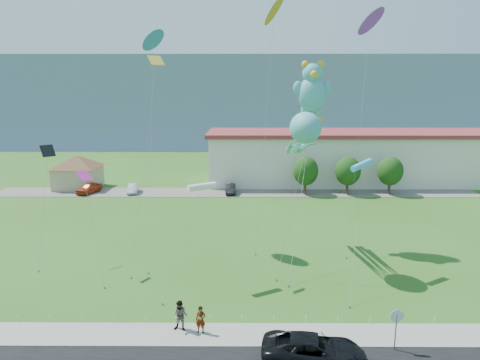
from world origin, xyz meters
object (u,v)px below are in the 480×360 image
warehouse (394,156)px  pedestrian_left (201,320)px  suv (314,351)px  parked_car_silver (133,189)px  parked_car_black (230,189)px  octopus_kite (303,136)px  stop_sign (397,320)px  parked_car_red (89,188)px  teddy_bear_kite (312,90)px  pavilion (78,169)px  pedestrian_right (180,316)px

warehouse → pedestrian_left: size_ratio=37.09×
suv → parked_car_silver: size_ratio=1.42×
parked_car_black → octopus_kite: octopus_kite is taller
stop_sign → parked_car_red: size_ratio=0.56×
parked_car_black → teddy_bear_kite: (8.05, -20.36, 13.67)m
stop_sign → teddy_bear_kite: teddy_bear_kite is taller
stop_sign → parked_car_silver: (-24.30, 38.71, -1.17)m
pedestrian_left → parked_car_black: size_ratio=0.40×
parked_car_red → teddy_bear_kite: bearing=-17.1°
teddy_bear_kite → pavilion: bearing=142.6°
pedestrian_right → teddy_bear_kite: teddy_bear_kite is taller
pavilion → parked_car_silver: 10.11m
pedestrian_left → pavilion: bearing=126.1°
teddy_bear_kite → suv: bearing=-97.5°
parked_car_red → pavilion: bearing=146.9°
pedestrian_left → parked_car_silver: pedestrian_left is taller
stop_sign → pavilion: bearing=128.4°
octopus_kite → pedestrian_right: bearing=-126.9°
suv → parked_car_silver: 44.54m
pavilion → pedestrian_right: (21.33, -40.32, -1.99)m
pedestrian_left → pedestrian_right: 1.26m
warehouse → stop_sign: size_ratio=24.40×
stop_sign → octopus_kite: octopus_kite is taller
parked_car_red → parked_car_black: size_ratio=1.07×
parked_car_red → parked_car_silver: parked_car_red is taller
warehouse → pedestrian_right: warehouse is taller
teddy_bear_kite → pedestrian_right: bearing=-121.6°
stop_sign → suv: stop_sign is taller
warehouse → octopus_kite: bearing=-119.9°
pedestrian_left → pedestrian_right: pedestrian_right is taller
octopus_kite → teddy_bear_kite: (1.40, 4.78, 3.73)m
pavilion → suv: size_ratio=1.68×
suv → pedestrian_left: size_ratio=3.33×
pedestrian_left → octopus_kite: size_ratio=0.13×
pedestrian_left → parked_car_red: bearing=125.1°
pedestrian_left → parked_car_black: (0.75, 36.91, -0.18)m
pavilion → warehouse: 50.37m
suv → pedestrian_left: bearing=73.2°
warehouse → parked_car_black: (-26.68, -9.67, -3.38)m
pedestrian_right → parked_car_silver: pedestrian_right is taller
pavilion → parked_car_black: 23.71m
stop_sign → pedestrian_left: (-10.93, 1.63, -0.95)m
warehouse → stop_sign: 51.00m
parked_car_red → parked_car_silver: 6.32m
stop_sign → pedestrian_left: bearing=171.5°
warehouse → parked_car_red: bearing=-168.4°
warehouse → suv: bearing=-113.2°
pedestrian_left → parked_car_red: size_ratio=0.37×
pavilion → pedestrian_right: size_ratio=4.94×
teddy_bear_kite → parked_car_silver: bearing=137.2°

